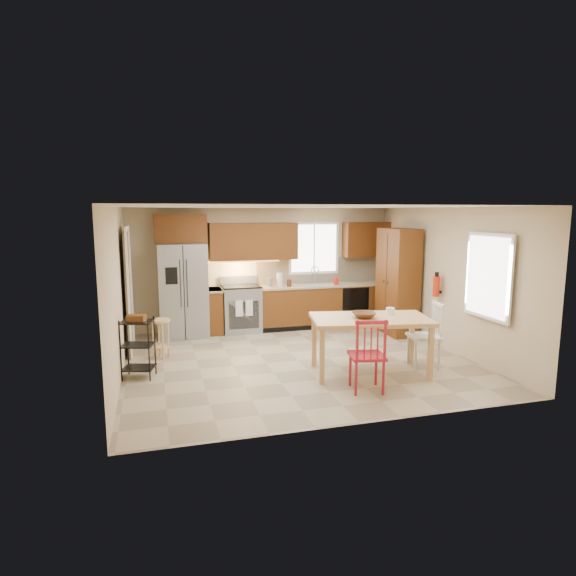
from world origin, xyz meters
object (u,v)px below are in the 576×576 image
Objects in this scene: table_bowl at (364,318)px; bar_stool at (161,339)px; refrigerator at (183,290)px; range_stove at (241,309)px; soap_bottle at (336,280)px; pantry at (398,282)px; chair_white at (424,335)px; utility_cart at (138,348)px; fire_extinguisher at (436,286)px; chair_red at (367,354)px; table_jar at (390,313)px; dining_table at (370,346)px.

table_bowl is 0.53× the size of bar_stool.
refrigerator is 1.24m from range_stove.
soap_bottle is at bearing 42.01° from bar_stool.
refrigerator is 0.87× the size of pantry.
chair_white is 1.14× the size of utility_cart.
soap_bottle reaches higher than utility_cart.
range_stove is at bearing 147.38° from fire_extinguisher.
fire_extinguisher is 0.35× the size of chair_red.
table_bowl is 2.13× the size of table_jar.
soap_bottle is 0.11× the size of dining_table.
refrigerator is at bearing 135.38° from table_jar.
range_stove reaches higher than table_bowl.
table_jar is at bearing -94.74° from soap_bottle.
utility_cart is at bearing 170.62° from table_jar.
utility_cart is at bearing 167.40° from table_bowl.
table_bowl is at bearing 80.59° from chair_red.
range_stove is 4.82× the size of soap_bottle.
range_stove is 0.53× the size of dining_table.
dining_table is 3.44m from bar_stool.
chair_red is at bearing 129.26° from chair_white.
pantry is 2.31m from table_jar.
soap_bottle is at bearing 85.26° from table_jar.
table_bowl is at bearing -167.47° from table_jar.
refrigerator is 2.03× the size of utility_cart.
table_jar is (-1.19, -1.98, -0.16)m from pantry.
utility_cart is at bearing -150.42° from soap_bottle.
refrigerator is at bearing -177.01° from range_stove.
refrigerator is 1.57m from bar_stool.
range_stove is at bearing 161.71° from pantry.
dining_table is (-1.77, -1.04, -0.68)m from fire_extinguisher.
dining_table is 1.70× the size of chair_red.
fire_extinguisher is at bearing -24.52° from refrigerator.
refrigerator reaches higher than bar_stool.
bar_stool is (-1.61, -1.44, -0.13)m from range_stove.
table_jar is (-0.24, -2.88, -0.10)m from soap_bottle.
soap_bottle is 1.16× the size of table_jar.
bar_stool is (-4.79, 0.59, -0.77)m from fire_extinguisher.
dining_table is 0.61m from table_jar.
pantry reaches higher than soap_bottle.
soap_bottle is 2.89m from table_jar.
range_stove is 3.19m from pantry.
chair_red is (-0.35, -0.65, 0.09)m from dining_table.
chair_red is at bearing -125.05° from pantry.
dining_table is at bearing -65.32° from range_stove.
range_stove is at bearing 177.60° from soap_bottle.
utility_cart is (-3.74, 0.62, -0.44)m from table_jar.
refrigerator is 1.78× the size of chair_red.
refrigerator is 1.98× the size of range_stove.
pantry is 4.67m from bar_stool.
soap_bottle is 3.79m from chair_red.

